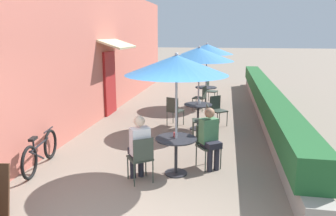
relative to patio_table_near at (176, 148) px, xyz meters
The scene contains 20 objects.
cafe_facade_wall 6.15m from the patio_table_near, 121.27° to the left, with size 0.98×14.78×4.20m.
planter_hedge 5.58m from the patio_table_near, 66.71° to the left, with size 0.60×13.78×1.01m.
patio_table_near is the anchor object (origin of this frame).
patio_umbrella_near 1.58m from the patio_table_near, ahead, with size 1.90×1.90×2.35m.
cafe_chair_near_left 0.74m from the patio_table_near, 138.94° to the right, with size 0.56×0.56×0.87m.
seated_patron_near_left 0.75m from the patio_table_near, 147.60° to the right, with size 0.49×0.51×1.25m.
cafe_chair_near_right 0.74m from the patio_table_near, 41.06° to the left, with size 0.56×0.56×0.87m.
seated_patron_near_right 0.75m from the patio_table_near, 32.40° to the left, with size 0.49×0.51×1.25m.
coffee_cup_near 0.25m from the patio_table_near, 110.86° to the left, with size 0.07×0.07×0.09m.
patio_table_mid 3.15m from the patio_table_near, 87.21° to the left, with size 0.80×0.80×0.73m.
patio_umbrella_mid 3.52m from the patio_table_near, 87.21° to the left, with size 1.90×1.90×2.35m.
cafe_chair_mid_left 2.45m from the patio_table_near, 81.80° to the left, with size 0.46×0.46×0.87m.
cafe_chair_mid_right 3.73m from the patio_table_near, 79.57° to the left, with size 0.56×0.56×0.87m.
cafe_chair_mid_back 3.38m from the patio_table_near, 99.62° to the left, with size 0.52×0.52×0.87m.
coffee_cup_mid 3.29m from the patio_table_near, 87.04° to the left, with size 0.07×0.07×0.09m.
patio_table_far 6.20m from the patio_table_near, 88.34° to the left, with size 0.80×0.80×0.73m.
patio_umbrella_far 6.40m from the patio_table_near, 88.34° to the left, with size 1.90×1.90×2.35m.
cafe_chair_far_left 5.47m from the patio_table_near, 89.29° to the left, with size 0.49×0.49×0.87m.
cafe_chair_far_right 6.94m from the patio_table_near, 87.59° to the left, with size 0.49×0.49×0.87m.
bicycle_leaning 2.76m from the patio_table_near, behind, with size 0.31×1.68×0.73m.
Camera 1 is at (1.43, -3.72, 2.68)m, focal length 35.00 mm.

